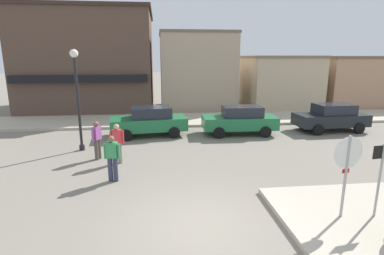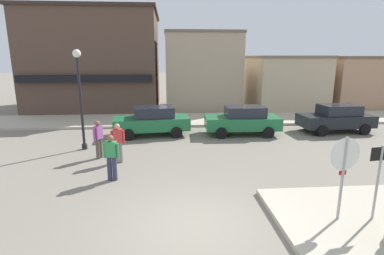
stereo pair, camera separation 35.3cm
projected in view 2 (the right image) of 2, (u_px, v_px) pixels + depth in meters
name	position (u px, v px, depth m)	size (l,w,h in m)	color
ground_plane	(195.00, 226.00, 7.53)	(160.00, 160.00, 0.00)	gray
kerb_far	(178.00, 120.00, 20.04)	(80.00, 4.00, 0.15)	#B7AD99
stop_sign	(343.00, 168.00, 7.30)	(0.81, 0.13, 2.30)	#9E9EA3
one_way_sign	(378.00, 175.00, 7.35)	(0.60, 0.09, 2.10)	#9E9EA3
lamp_post	(79.00, 85.00, 13.20)	(0.36, 0.36, 4.54)	black
parked_car_nearest	(152.00, 121.00, 16.17)	(4.17, 2.22, 1.56)	#1E6B3D
parked_car_second	(243.00, 120.00, 16.35)	(4.05, 1.97, 1.56)	#1E6B3D
parked_car_third	(336.00, 118.00, 16.89)	(4.08, 2.03, 1.56)	black
pedestrian_crossing_near	(118.00, 142.00, 11.91)	(0.56, 0.27, 1.61)	gray
pedestrian_crossing_far	(111.00, 156.00, 10.18)	(0.56, 0.27, 1.61)	#2D334C
pedestrian_kerb_side	(98.00, 138.00, 12.43)	(0.35, 0.54, 1.61)	#4C473D
building_corner_shop	(98.00, 61.00, 24.83)	(10.00, 9.16, 7.74)	brown
building_storefront_left_near	(202.00, 71.00, 24.47)	(5.92, 5.27, 6.09)	tan
building_storefront_left_mid	(283.00, 82.00, 24.90)	(5.57, 6.14, 4.27)	tan
building_storefront_right_near	(371.00, 81.00, 25.67)	(8.75, 5.88, 4.24)	tan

